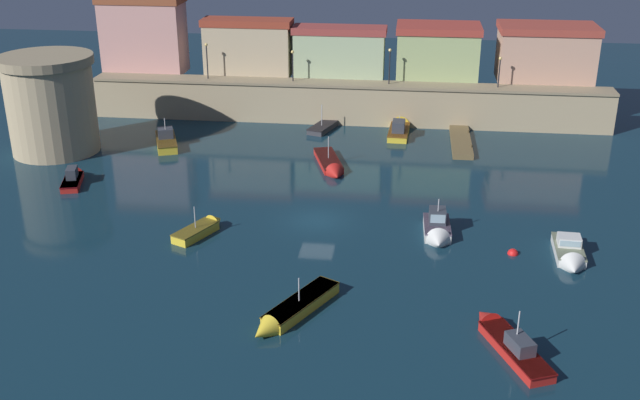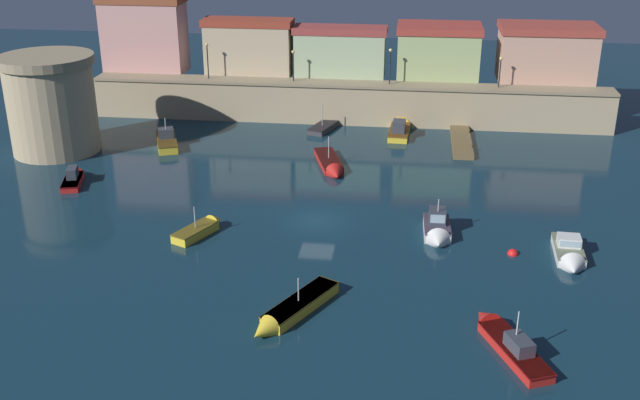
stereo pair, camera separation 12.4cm
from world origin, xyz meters
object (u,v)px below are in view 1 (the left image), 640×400
Objects in this scene: moored_boat_6 at (202,228)px; moored_boat_3 at (328,124)px; quay_lamp_2 at (390,61)px; moored_boat_7 at (399,128)px; moored_boat_10 at (166,138)px; moored_boat_9 at (437,230)px; quay_lamp_1 at (293,60)px; quay_lamp_0 at (207,55)px; moored_boat_2 at (291,311)px; moored_boat_1 at (331,165)px; moored_boat_4 at (73,177)px; mooring_buoy_0 at (513,254)px; quay_lamp_3 at (500,67)px; fortress_tower at (51,104)px; moored_boat_0 at (507,339)px; moored_boat_8 at (570,255)px.

moored_boat_3 is at bearing 12.44° from moored_boat_6.
quay_lamp_2 is 0.55× the size of moored_boat_7.
moored_boat_10 is at bearing 107.80° from moored_boat_7.
moored_boat_3 reaches higher than moored_boat_9.
quay_lamp_1 is 0.67× the size of moored_boat_6.
moored_boat_2 is (14.66, -38.35, -6.20)m from quay_lamp_0.
moored_boat_4 is at bearing -91.57° from moored_boat_1.
moored_boat_6 is (6.62, -27.94, -6.22)m from quay_lamp_0.
moored_boat_4 reaches higher than mooring_buoy_0.
moored_boat_6 is (-22.87, -27.94, -5.85)m from quay_lamp_3.
moored_boat_6 is at bearing -76.67° from quay_lamp_0.
moored_boat_3 is at bearing -62.96° from moored_boat_4.
moored_boat_1 is 17.10m from moored_boat_10.
quay_lamp_0 is at bearing 134.57° from mooring_buoy_0.
moored_boat_9 is (10.52, -24.74, 0.24)m from moored_boat_3.
mooring_buoy_0 is (30.26, -19.75, -0.53)m from moored_boat_10.
moored_boat_2 is (0.33, -24.47, 0.08)m from moored_boat_1.
moored_boat_4 is at bearing 124.67° from moored_boat_7.
moored_boat_1 is at bearing -127.65° from moored_boat_10.
quay_lamp_0 is 0.73× the size of moored_boat_4.
moored_boat_7 is at bearing 16.62° from fortress_tower.
moored_boat_0 reaches higher than moored_boat_6.
fortress_tower is 1.88× the size of moored_boat_6.
moored_boat_1 is 23.22m from moored_boat_8.
moored_boat_2 is at bearing -111.14° from quay_lamp_3.
moored_boat_7 is 8.97× the size of mooring_buoy_0.
moored_boat_0 is at bearing -98.06° from mooring_buoy_0.
moored_boat_0 is 13.66m from moored_boat_9.
quay_lamp_0 is at bearing 180.00° from quay_lamp_3.
quay_lamp_3 is at bearing 16.77° from fortress_tower.
quay_lamp_3 is at bearing -66.05° from moored_boat_3.
moored_boat_1 is at bearing -90.33° from moored_boat_4.
moored_boat_3 is at bearing -85.18° from moored_boat_10.
moored_boat_8 is (22.94, -29.14, -5.86)m from quay_lamp_1.
quay_lamp_3 reaches higher than mooring_buoy_0.
quay_lamp_1 is 0.88× the size of quay_lamp_2.
quay_lamp_1 is at bearing 0.82° from moored_boat_0.
fortress_tower is 12.21× the size of mooring_buoy_0.
moored_boat_0 is 1.38× the size of moored_boat_4.
quay_lamp_0 is 0.54× the size of moored_boat_10.
mooring_buoy_0 is (19.33, -28.66, -6.27)m from quay_lamp_1.
quay_lamp_1 reaches higher than moored_boat_0.
quay_lamp_3 is 41.53m from moored_boat_2.
moored_boat_4 is 6.90× the size of mooring_buoy_0.
moored_boat_10 reaches higher than moored_boat_7.
quay_lamp_1 reaches higher than mooring_buoy_0.
quay_lamp_3 is 17.90m from moored_boat_3.
moored_boat_4 is at bearing -151.55° from quay_lamp_3.
moored_boat_2 is 35.79m from moored_boat_7.
moored_boat_3 is at bearing 120.10° from mooring_buoy_0.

